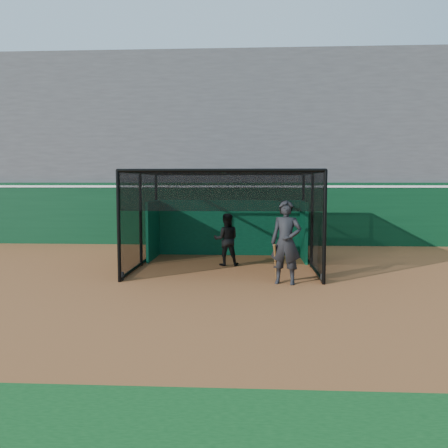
{
  "coord_description": "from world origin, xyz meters",
  "views": [
    {
      "loc": [
        1.61,
        -10.55,
        2.5
      ],
      "look_at": [
        0.9,
        2.0,
        1.4
      ],
      "focal_mm": 38.0,
      "sensor_mm": 36.0,
      "label": 1
    }
  ],
  "objects": [
    {
      "name": "ground",
      "position": [
        0.0,
        0.0,
        0.0
      ],
      "size": [
        120.0,
        120.0,
        0.0
      ],
      "primitive_type": "plane",
      "color": "#98572C",
      "rests_on": "ground"
    },
    {
      "name": "outfield_wall",
      "position": [
        0.0,
        8.5,
        1.29
      ],
      "size": [
        50.0,
        0.5,
        2.5
      ],
      "color": "#093319",
      "rests_on": "ground"
    },
    {
      "name": "on_deck_player",
      "position": [
        2.48,
        1.08,
        1.03
      ],
      "size": [
        0.85,
        0.66,
        2.07
      ],
      "color": "black",
      "rests_on": "ground"
    },
    {
      "name": "batting_cage",
      "position": [
        0.87,
        3.47,
        1.4
      ],
      "size": [
        5.2,
        4.85,
        2.8
      ],
      "color": "black",
      "rests_on": "ground"
    },
    {
      "name": "grandstand",
      "position": [
        0.0,
        12.27,
        4.48
      ],
      "size": [
        50.0,
        7.85,
        8.95
      ],
      "color": "#4C4C4F",
      "rests_on": "ground"
    },
    {
      "name": "batter",
      "position": [
        0.88,
        3.62,
        0.79
      ],
      "size": [
        0.81,
        0.65,
        1.58
      ],
      "primitive_type": "imported",
      "rotation": [
        0.0,
        0.0,
        3.22
      ],
      "color": "black",
      "rests_on": "ground"
    }
  ]
}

